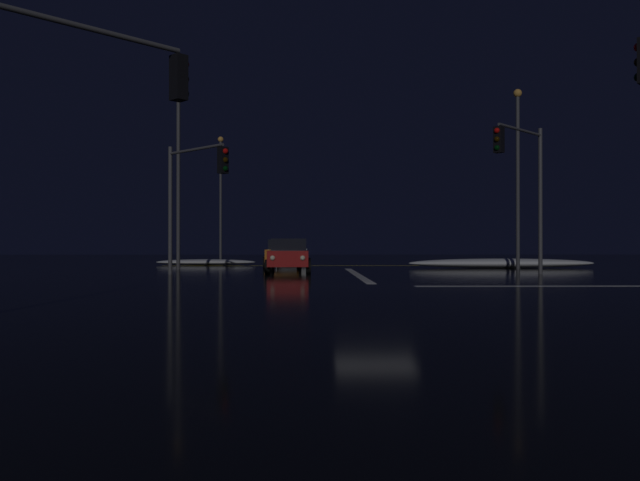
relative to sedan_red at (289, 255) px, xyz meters
name	(u,v)px	position (x,y,z in m)	size (l,w,h in m)	color
ground	(375,288)	(3.00, -9.93, -0.85)	(120.00, 120.00, 0.10)	black
stop_line_north	(357,274)	(3.00, -2.19, -0.80)	(0.35, 13.20, 0.01)	white
centre_line_ns	(343,265)	(3.00, 9.41, -0.80)	(22.00, 0.15, 0.01)	yellow
crosswalk_bar_east	(624,286)	(10.84, -9.93, -0.80)	(13.20, 0.40, 0.01)	white
snow_bank_left_curb	(206,262)	(-5.53, 10.47, -0.62)	(6.21, 1.50, 0.36)	white
snow_bank_right_curb	(502,263)	(11.54, 5.28, -0.54)	(10.27, 1.50, 0.52)	white
sedan_red	(289,255)	(0.00, 0.00, 0.00)	(2.02, 4.33, 1.57)	maroon
sedan_orange	(283,253)	(-0.52, 6.17, 0.00)	(2.02, 4.33, 1.57)	#C66014
sedan_silver	(293,252)	(-0.09, 12.49, 0.00)	(2.02, 4.33, 1.57)	#B7B7BC
sedan_white	(289,251)	(-0.53, 18.14, 0.00)	(2.02, 4.33, 1.57)	silver
sedan_black	(293,250)	(-0.44, 24.75, 0.00)	(2.02, 4.33, 1.57)	black
traffic_signal_ne	(524,171)	(10.04, -2.89, 3.60)	(2.93, 2.93, 6.42)	#4C4C51
traffic_signal_sw	(78,102)	(-3.82, -16.75, 3.43)	(3.35, 3.35, 6.11)	#4C4C51
traffic_signal_nw	(193,184)	(-3.94, -2.99, 3.04)	(2.96, 2.96, 5.57)	#4C4C51
streetlamp_left_near	(178,166)	(-5.83, 3.41, 4.57)	(0.44, 0.44, 9.35)	#424247
streetlamp_left_far	(221,190)	(-5.83, 19.41, 4.67)	(0.44, 0.44, 9.55)	#424247
streetlamp_right_near	(518,166)	(11.84, 3.41, 4.61)	(0.44, 0.44, 9.42)	#424247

